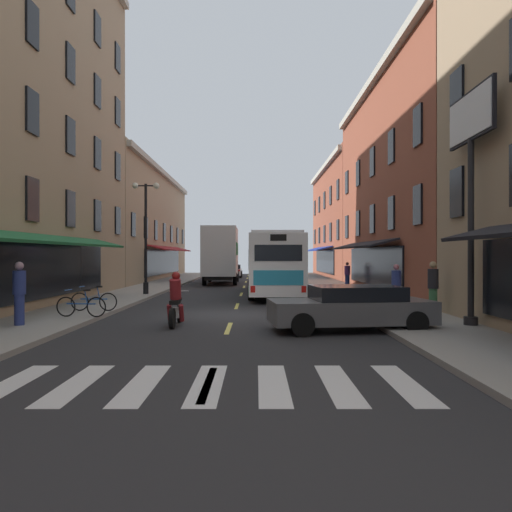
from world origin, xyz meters
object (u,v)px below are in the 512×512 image
at_px(bicycle_mid, 83,306).
at_px(pedestrian_near, 21,291).
at_px(transit_bus, 274,263).
at_px(bicycle_near, 96,301).
at_px(sedan_mid, 353,307).
at_px(billboard_sign, 473,146).
at_px(pedestrian_far, 349,274).
at_px(street_lamp_twin, 147,233).
at_px(pedestrian_rear, 435,287).
at_px(sedan_near, 233,271).
at_px(motorcycle_rider, 177,303).
at_px(pedestrian_mid, 398,285).
at_px(box_truck, 223,255).

xyz_separation_m(bicycle_mid, pedestrian_near, (-1.13, -1.93, 0.62)).
xyz_separation_m(transit_bus, bicycle_mid, (-6.65, -11.41, -1.22)).
relative_size(bicycle_near, pedestrian_near, 0.93).
bearing_deg(sedan_mid, billboard_sign, 3.11).
xyz_separation_m(pedestrian_far, street_lamp_twin, (-11.59, -5.91, 2.40)).
bearing_deg(bicycle_near, pedestrian_rear, -4.85).
distance_m(sedan_near, sedan_mid, 34.80).
distance_m(motorcycle_rider, pedestrian_far, 18.77).
bearing_deg(pedestrian_mid, bicycle_near, -172.42).
bearing_deg(sedan_near, pedestrian_far, -63.69).
bearing_deg(street_lamp_twin, box_truck, 74.78).
height_order(sedan_near, pedestrian_near, pedestrian_near).
bearing_deg(bicycle_near, box_truck, 80.50).
distance_m(sedan_mid, pedestrian_far, 18.14).
bearing_deg(billboard_sign, sedan_near, 104.08).
distance_m(motorcycle_rider, bicycle_mid, 3.45).
distance_m(transit_bus, box_truck, 10.63).
distance_m(bicycle_near, pedestrian_far, 18.24).
height_order(box_truck, pedestrian_far, box_truck).
bearing_deg(billboard_sign, pedestrian_near, -179.92).
bearing_deg(sedan_near, bicycle_mid, -95.97).
bearing_deg(pedestrian_mid, street_lamp_twin, 150.15).
distance_m(box_truck, bicycle_mid, 21.72).
height_order(box_truck, pedestrian_mid, box_truck).
xyz_separation_m(sedan_near, pedestrian_mid, (7.76, -29.44, 0.35)).
bearing_deg(bicycle_mid, sedan_near, 84.03).
bearing_deg(motorcycle_rider, pedestrian_rear, 12.33).
relative_size(transit_bus, motorcycle_rider, 6.00).
relative_size(sedan_near, pedestrian_rear, 2.38).
relative_size(sedan_near, pedestrian_far, 2.74).
distance_m(motorcycle_rider, pedestrian_near, 4.51).
bearing_deg(pedestrian_far, motorcycle_rider, 115.09).
bearing_deg(box_truck, billboard_sign, -69.23).
xyz_separation_m(motorcycle_rider, pedestrian_far, (8.29, 16.84, 0.23)).
bearing_deg(bicycle_mid, pedestrian_mid, 14.56).
bearing_deg(pedestrian_near, pedestrian_far, -159.42).
bearing_deg(billboard_sign, pedestrian_rear, 93.23).
bearing_deg(transit_bus, sedan_near, 98.87).
relative_size(box_truck, bicycle_mid, 4.61).
relative_size(sedan_mid, pedestrian_rear, 2.63).
bearing_deg(motorcycle_rider, sedan_near, 89.82).
bearing_deg(bicycle_near, pedestrian_far, 49.96).
height_order(sedan_near, motorcycle_rider, motorcycle_rider).
bearing_deg(pedestrian_mid, pedestrian_near, -156.43).
distance_m(sedan_mid, pedestrian_near, 9.62).
bearing_deg(pedestrian_rear, bicycle_mid, 129.16).
height_order(billboard_sign, street_lamp_twin, billboard_sign).
relative_size(transit_bus, pedestrian_far, 7.91).
bearing_deg(sedan_mid, bicycle_near, 155.63).
bearing_deg(pedestrian_near, bicycle_near, -138.35).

